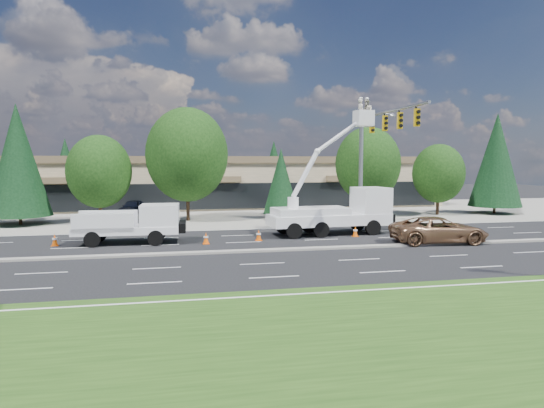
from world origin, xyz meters
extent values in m
plane|color=black|center=(0.00, 0.00, 0.00)|extent=(140.00, 140.00, 0.00)
cube|color=gray|center=(0.00, 20.00, 0.01)|extent=(140.00, 22.00, 0.01)
cube|color=#1F4012|center=(0.00, -13.00, 0.01)|extent=(140.00, 10.00, 0.01)
cube|color=gray|center=(0.00, 0.00, 0.06)|extent=(120.00, 0.55, 0.12)
cube|color=tan|center=(0.00, 30.00, 2.50)|extent=(50.00, 15.00, 5.00)
cube|color=brown|center=(0.00, 30.00, 5.15)|extent=(50.40, 15.40, 0.70)
cube|color=black|center=(0.00, 22.45, 1.50)|extent=(48.00, 0.12, 2.60)
cylinder|color=#332114|center=(-16.00, 15.00, 0.40)|extent=(0.26, 0.26, 0.80)
cone|color=black|center=(-16.00, 15.00, 5.08)|extent=(4.80, 4.80, 8.77)
cylinder|color=#332114|center=(-10.00, 15.00, 1.15)|extent=(0.28, 0.28, 2.30)
ellipsoid|color=black|center=(-10.00, 15.00, 4.16)|extent=(5.12, 5.12, 5.89)
cylinder|color=#332114|center=(-3.00, 15.00, 1.53)|extent=(0.28, 0.28, 3.06)
ellipsoid|color=black|center=(-3.00, 15.00, 5.53)|extent=(6.80, 6.80, 7.82)
cylinder|color=#332114|center=(5.00, 15.00, 0.40)|extent=(0.26, 0.26, 0.80)
cone|color=black|center=(5.00, 15.00, 3.27)|extent=(3.09, 3.09, 5.64)
cylinder|color=#332114|center=(13.00, 15.00, 1.31)|extent=(0.28, 0.28, 2.62)
ellipsoid|color=black|center=(13.00, 15.00, 4.73)|extent=(5.82, 5.82, 6.69)
cylinder|color=#332114|center=(20.00, 15.00, 1.07)|extent=(0.28, 0.28, 2.14)
ellipsoid|color=black|center=(20.00, 15.00, 3.86)|extent=(4.75, 4.75, 5.47)
cylinder|color=#332114|center=(26.00, 15.00, 0.40)|extent=(0.26, 0.26, 0.80)
cone|color=black|center=(26.00, 15.00, 5.12)|extent=(4.84, 4.84, 8.84)
cylinder|color=#332114|center=(-18.00, 42.00, 0.40)|extent=(0.26, 0.26, 0.80)
cone|color=black|center=(-18.00, 42.00, 4.31)|extent=(4.07, 4.07, 7.44)
cylinder|color=#332114|center=(-4.00, 42.00, 0.40)|extent=(0.26, 0.26, 0.80)
cone|color=black|center=(-4.00, 42.00, 5.96)|extent=(5.64, 5.64, 10.30)
cylinder|color=#332114|center=(10.00, 42.00, 0.40)|extent=(0.26, 0.26, 0.80)
cone|color=black|center=(10.00, 42.00, 4.25)|extent=(4.02, 4.02, 7.34)
cylinder|color=#332114|center=(22.00, 42.00, 0.40)|extent=(0.26, 0.26, 0.80)
cone|color=black|center=(22.00, 42.00, 5.00)|extent=(4.73, 4.73, 8.64)
cylinder|color=gray|center=(10.00, 9.20, 4.50)|extent=(0.32, 0.32, 9.00)
cylinder|color=gray|center=(10.00, 4.20, 8.30)|extent=(0.20, 10.00, 0.20)
cylinder|color=gray|center=(11.30, 9.20, 8.60)|extent=(2.60, 0.12, 0.12)
cube|color=gold|center=(10.00, 7.20, 7.55)|extent=(0.32, 0.22, 1.05)
cube|color=gold|center=(10.00, 5.00, 7.55)|extent=(0.32, 0.22, 1.05)
cube|color=gold|center=(10.00, 2.80, 7.55)|extent=(0.32, 0.22, 1.05)
cube|color=gold|center=(10.00, 0.60, 7.55)|extent=(0.32, 0.22, 1.05)
cube|color=white|center=(-6.95, 4.20, 0.87)|extent=(6.25, 2.54, 0.46)
cube|color=white|center=(-5.01, 4.11, 1.59)|extent=(2.36, 2.31, 1.54)
cube|color=black|center=(-4.34, 4.08, 1.79)|extent=(0.17, 1.95, 1.03)
cube|color=white|center=(-8.14, 5.23, 1.38)|extent=(3.50, 0.47, 1.13)
cube|color=white|center=(-8.23, 3.28, 1.38)|extent=(3.50, 0.47, 1.13)
cube|color=white|center=(6.19, 5.30, 1.04)|extent=(8.51, 3.19, 0.73)
cube|color=white|center=(9.30, 5.56, 2.13)|extent=(2.28, 2.61, 2.08)
cube|color=black|center=(10.08, 5.63, 2.29)|extent=(0.26, 2.08, 1.25)
cube|color=white|center=(4.84, 5.18, 1.61)|extent=(5.18, 2.81, 0.52)
cylinder|color=white|center=(3.60, 5.08, 2.19)|extent=(0.73, 0.73, 0.83)
cube|color=white|center=(8.65, 5.51, 7.91)|extent=(1.22, 1.03, 1.12)
imported|color=beige|center=(8.43, 5.49, 8.33)|extent=(0.48, 0.69, 1.80)
imported|color=beige|center=(8.88, 5.53, 8.33)|extent=(0.75, 0.93, 1.80)
ellipsoid|color=white|center=(8.43, 5.49, 9.24)|extent=(0.27, 0.27, 0.19)
ellipsoid|color=white|center=(8.88, 5.53, 9.24)|extent=(0.27, 0.27, 0.19)
cube|color=#F25807|center=(-11.09, 4.22, 0.01)|extent=(0.40, 0.40, 0.03)
cone|color=#F25807|center=(-11.09, 4.22, 0.35)|extent=(0.36, 0.36, 0.70)
cylinder|color=white|center=(-11.09, 4.22, 0.42)|extent=(0.29, 0.29, 0.10)
cube|color=#F25807|center=(-2.30, 3.12, 0.01)|extent=(0.40, 0.40, 0.03)
cone|color=#F25807|center=(-2.30, 3.12, 0.35)|extent=(0.36, 0.36, 0.70)
cylinder|color=white|center=(-2.30, 3.12, 0.42)|extent=(0.29, 0.29, 0.10)
cube|color=#F25807|center=(1.03, 3.71, 0.01)|extent=(0.40, 0.40, 0.03)
cone|color=#F25807|center=(1.03, 3.71, 0.35)|extent=(0.36, 0.36, 0.70)
cylinder|color=white|center=(1.03, 3.71, 0.42)|extent=(0.29, 0.29, 0.10)
cube|color=#F25807|center=(7.60, 4.03, 0.01)|extent=(0.40, 0.40, 0.03)
cone|color=#F25807|center=(7.60, 4.03, 0.35)|extent=(0.36, 0.36, 0.70)
cylinder|color=white|center=(7.60, 4.03, 0.42)|extent=(0.29, 0.29, 0.10)
imported|color=#8F6645|center=(11.65, 0.60, 0.80)|extent=(6.01, 3.20, 1.61)
imported|color=black|center=(-7.93, 21.00, 0.69)|extent=(2.66, 4.34, 1.38)
imported|color=black|center=(5.88, 18.23, 0.75)|extent=(2.33, 4.75, 1.50)
camera|label=1|loc=(-4.19, -26.01, 4.95)|focal=32.00mm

